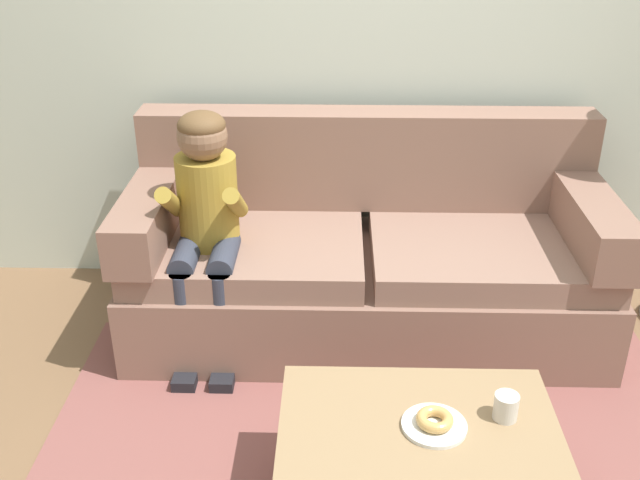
% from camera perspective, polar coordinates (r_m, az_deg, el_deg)
% --- Properties ---
extents(ground, '(10.00, 10.00, 0.00)m').
position_cam_1_polar(ground, '(2.97, 4.16, -15.32)').
color(ground, brown).
extents(wall_back, '(8.00, 0.10, 2.80)m').
position_cam_1_polar(wall_back, '(3.65, 4.00, 17.47)').
color(wall_back, beige).
rests_on(wall_back, ground).
extents(couch, '(2.15, 0.90, 0.97)m').
position_cam_1_polar(couch, '(3.47, 3.54, -1.49)').
color(couch, '#846051').
rests_on(couch, ground).
extents(coffee_table, '(0.90, 0.57, 0.39)m').
position_cam_1_polar(coffee_table, '(2.51, 7.54, -14.41)').
color(coffee_table, '#937551').
rests_on(coffee_table, ground).
extents(person_child, '(0.34, 0.58, 1.10)m').
position_cam_1_polar(person_child, '(3.18, -8.80, 1.99)').
color(person_child, olive).
rests_on(person_child, ground).
extents(plate, '(0.21, 0.21, 0.01)m').
position_cam_1_polar(plate, '(2.46, 8.77, -13.92)').
color(plate, white).
rests_on(plate, coffee_table).
extents(donut, '(0.12, 0.12, 0.04)m').
position_cam_1_polar(donut, '(2.45, 8.81, -13.47)').
color(donut, tan).
rests_on(donut, plate).
extents(mug, '(0.08, 0.08, 0.09)m').
position_cam_1_polar(mug, '(2.52, 14.10, -12.32)').
color(mug, silver).
rests_on(mug, coffee_table).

